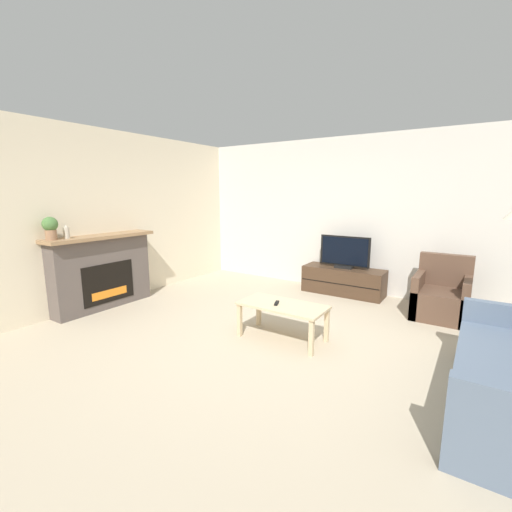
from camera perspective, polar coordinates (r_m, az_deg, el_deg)
The scene contains 11 objects.
ground_plane at distance 4.02m, azimuth 2.53°, elevation -15.13°, with size 24.00×24.00×0.00m, color tan.
wall_back at distance 6.26m, azimuth 16.28°, elevation 6.52°, with size 12.00×0.06×2.70m.
wall_left at distance 5.84m, azimuth -24.27°, elevation 5.76°, with size 0.06×12.00×2.70m.
fireplace at distance 5.69m, azimuth -24.25°, elevation -2.27°, with size 0.42×1.62×1.12m.
mantel_vase_left at distance 5.34m, azimuth -29.05°, elevation 3.45°, with size 0.08×0.08×0.18m.
potted_plant at distance 5.25m, azimuth -31.09°, elevation 4.17°, with size 0.19×0.19×0.31m.
tv_stand at distance 6.16m, azimuth 14.35°, elevation -4.03°, with size 1.37×0.50×0.46m.
tv at distance 6.05m, azimuth 14.55°, elevation 0.45°, with size 0.86×0.18×0.56m.
armchair at distance 5.53m, azimuth 28.50°, elevation -6.07°, with size 0.70×0.76×0.86m.
coffee_table at distance 4.14m, azimuth 4.44°, elevation -8.78°, with size 1.04×0.51×0.44m.
remote at distance 4.12m, azimuth 3.46°, elevation -7.84°, with size 0.09×0.15×0.02m.
Camera 1 is at (1.85, -3.12, 1.74)m, focal length 24.00 mm.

